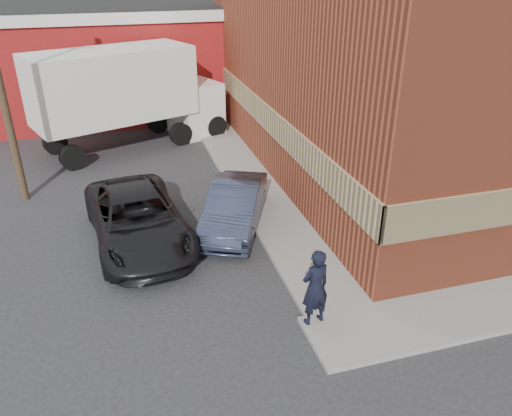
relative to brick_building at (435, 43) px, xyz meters
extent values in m
plane|color=#28282B|center=(-8.50, -9.00, -4.68)|extent=(90.00, 90.00, 0.00)
cube|color=brown|center=(0.00, 0.00, -0.18)|extent=(14.00, 18.00, 9.00)
cube|color=tan|center=(-7.04, 0.00, -2.38)|extent=(0.08, 18.16, 1.00)
cube|color=gray|center=(-7.90, 0.00, -4.62)|extent=(1.80, 18.00, 0.12)
cube|color=maroon|center=(-14.50, 11.00, -2.18)|extent=(16.00, 8.00, 5.00)
cube|color=silver|center=(-14.50, 11.00, 0.57)|extent=(16.30, 8.30, 0.50)
cube|color=black|center=(-14.50, 11.00, 0.87)|extent=(16.00, 8.00, 0.10)
imported|color=black|center=(-8.70, -9.25, -3.60)|extent=(0.78, 0.59, 1.93)
imported|color=#323A53|center=(-9.30, -4.08, -3.96)|extent=(3.21, 4.64, 1.45)
imported|color=black|center=(-12.30, -4.20, -3.90)|extent=(3.22, 5.88, 1.56)
cube|color=white|center=(-12.50, 4.36, -1.81)|extent=(7.28, 4.94, 2.93)
cube|color=#1E713D|center=(-12.01, 3.09, -2.26)|extent=(6.11, 2.35, 0.90)
cube|color=white|center=(-8.39, 5.93, -3.44)|extent=(2.78, 3.04, 2.48)
cylinder|color=black|center=(-14.41, 2.42, -4.18)|extent=(1.07, 0.68, 1.01)
cylinder|color=black|center=(-15.21, 4.53, -4.18)|extent=(1.07, 0.68, 1.01)
cylinder|color=black|center=(-9.78, 4.19, -4.18)|extent=(1.07, 0.68, 1.01)
cylinder|color=black|center=(-10.58, 6.30, -4.18)|extent=(1.07, 0.68, 1.01)
cylinder|color=black|center=(-7.99, 4.87, -4.18)|extent=(1.07, 0.68, 1.01)
cylinder|color=black|center=(-8.79, 6.98, -4.18)|extent=(1.07, 0.68, 1.01)
camera|label=1|loc=(-12.57, -17.74, 3.11)|focal=35.00mm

